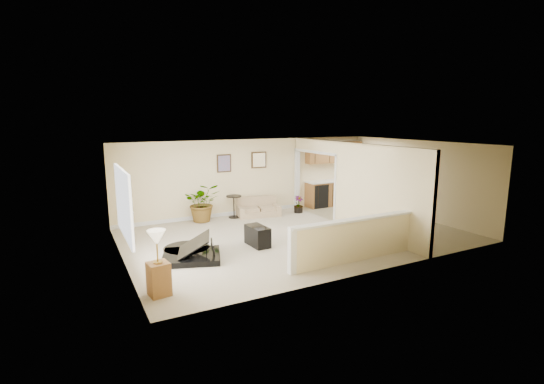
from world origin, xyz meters
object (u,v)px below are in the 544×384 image
loveseat (258,206)px  accent_table (234,204)px  palm_plant (203,203)px  piano_bench (257,236)px  lamp_stand (158,268)px  piano (188,237)px  small_plant (298,206)px

loveseat → accent_table: loveseat is taller
loveseat → palm_plant: (-1.85, 0.09, 0.29)m
piano_bench → lamp_stand: (-2.82, -1.74, 0.27)m
palm_plant → accent_table: bearing=-0.0°
palm_plant → piano_bench: bearing=-80.9°
piano → piano_bench: bearing=21.2°
piano_bench → small_plant: 3.78m
loveseat → lamp_stand: bearing=-121.4°
piano_bench → small_plant: size_ratio=1.32×
lamp_stand → palm_plant: bearing=63.4°
piano_bench → accent_table: 3.01m
piano → loveseat: size_ratio=1.17×
lamp_stand → loveseat: bearing=47.6°
loveseat → lamp_stand: (-4.19, -4.60, 0.22)m
accent_table → palm_plant: palm_plant is taller
loveseat → small_plant: 1.44m
piano_bench → accent_table: size_ratio=1.04×
piano_bench → loveseat: bearing=64.3°
accent_table → piano_bench: bearing=-100.9°
piano → palm_plant: size_ratio=1.39×
accent_table → loveseat: bearing=-6.2°
small_plant → accent_table: bearing=170.1°
accent_table → palm_plant: 1.05m
palm_plant → piano: bearing=-113.7°
palm_plant → small_plant: 3.29m
palm_plant → loveseat: bearing=-2.7°
accent_table → palm_plant: bearing=180.0°
piano → loveseat: 4.33m
loveseat → palm_plant: 1.87m
loveseat → small_plant: (1.41, -0.30, -0.06)m
piano → lamp_stand: bearing=-102.8°
piano → lamp_stand: 1.95m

